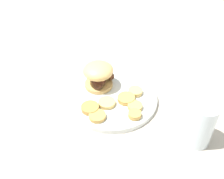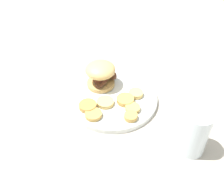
{
  "view_description": "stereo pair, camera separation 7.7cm",
  "coord_description": "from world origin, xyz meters",
  "px_view_note": "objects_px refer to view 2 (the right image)",
  "views": [
    {
      "loc": [
        0.56,
        -0.24,
        0.56
      ],
      "look_at": [
        0.0,
        0.0,
        0.04
      ],
      "focal_mm": 42.0,
      "sensor_mm": 36.0,
      "label": 1
    },
    {
      "loc": [
        0.59,
        -0.16,
        0.56
      ],
      "look_at": [
        0.0,
        0.0,
        0.04
      ],
      "focal_mm": 42.0,
      "sensor_mm": 36.0,
      "label": 2
    }
  ],
  "objects_px": {
    "fork": "(46,129)",
    "drinking_glass": "(194,132)",
    "dinner_plate": "(112,97)",
    "sandwich": "(101,73)"
  },
  "relations": [
    {
      "from": "fork",
      "to": "drinking_glass",
      "type": "bearing_deg",
      "value": 64.86
    },
    {
      "from": "dinner_plate",
      "to": "drinking_glass",
      "type": "distance_m",
      "value": 0.28
    },
    {
      "from": "dinner_plate",
      "to": "sandwich",
      "type": "bearing_deg",
      "value": -163.19
    },
    {
      "from": "sandwich",
      "to": "fork",
      "type": "relative_size",
      "value": 0.63
    },
    {
      "from": "drinking_glass",
      "to": "fork",
      "type": "bearing_deg",
      "value": -115.14
    },
    {
      "from": "sandwich",
      "to": "drinking_glass",
      "type": "relative_size",
      "value": 0.79
    },
    {
      "from": "dinner_plate",
      "to": "sandwich",
      "type": "distance_m",
      "value": 0.08
    },
    {
      "from": "dinner_plate",
      "to": "drinking_glass",
      "type": "bearing_deg",
      "value": 31.7
    },
    {
      "from": "dinner_plate",
      "to": "drinking_glass",
      "type": "xyz_separation_m",
      "value": [
        0.23,
        0.14,
        0.05
      ]
    },
    {
      "from": "dinner_plate",
      "to": "drinking_glass",
      "type": "height_order",
      "value": "drinking_glass"
    }
  ]
}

